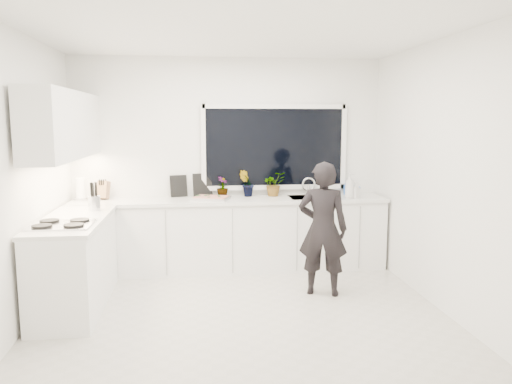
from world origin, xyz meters
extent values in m
cube|color=beige|center=(0.00, 0.00, -0.01)|extent=(4.00, 3.50, 0.02)
cube|color=white|center=(0.00, 1.76, 1.35)|extent=(4.00, 0.02, 2.70)
cube|color=white|center=(-2.01, 0.00, 1.35)|extent=(0.02, 3.50, 2.70)
cube|color=white|center=(2.01, 0.00, 1.35)|extent=(0.02, 3.50, 2.70)
cube|color=white|center=(0.00, 0.00, 2.71)|extent=(4.00, 3.50, 0.02)
cube|color=black|center=(0.60, 1.73, 1.55)|extent=(1.80, 0.02, 1.00)
cube|color=white|center=(0.00, 1.45, 0.44)|extent=(3.92, 0.58, 0.88)
cube|color=white|center=(-1.67, 0.35, 0.44)|extent=(0.58, 1.60, 0.88)
cube|color=silver|center=(0.00, 1.44, 0.90)|extent=(3.94, 0.62, 0.04)
cube|color=silver|center=(-1.67, 0.35, 0.90)|extent=(0.62, 1.60, 0.04)
cube|color=white|center=(-1.79, 0.70, 1.85)|extent=(0.34, 2.10, 0.70)
cube|color=silver|center=(1.05, 1.45, 0.87)|extent=(0.58, 0.42, 0.14)
cylinder|color=silver|center=(1.05, 1.65, 1.03)|extent=(0.03, 0.03, 0.22)
cube|color=black|center=(-1.69, 0.00, 0.94)|extent=(0.56, 0.48, 0.03)
imported|color=black|center=(0.93, 0.41, 0.73)|extent=(0.62, 0.50, 1.47)
cube|color=silver|center=(-0.25, 1.42, 0.94)|extent=(0.52, 0.45, 0.03)
cube|color=#AD171F|center=(-0.25, 1.42, 0.95)|extent=(0.47, 0.40, 0.01)
cylinder|color=blue|center=(1.59, 1.61, 0.98)|extent=(0.18, 0.18, 0.13)
cylinder|color=white|center=(-1.85, 1.55, 1.05)|extent=(0.13, 0.13, 0.26)
cube|color=#9E6F49|center=(-1.58, 1.59, 1.03)|extent=(0.16, 0.14, 0.22)
cylinder|color=#ABABB0|center=(-1.54, 0.80, 1.00)|extent=(0.14, 0.14, 0.16)
cube|color=black|center=(-0.66, 1.69, 1.06)|extent=(0.22, 0.08, 0.28)
cube|color=black|center=(-0.35, 1.69, 1.07)|extent=(0.25, 0.08, 0.30)
imported|color=#26662D|center=(-0.09, 1.61, 1.05)|extent=(0.20, 0.20, 0.26)
imported|color=#26662D|center=(0.22, 1.61, 1.09)|extent=(0.21, 0.18, 0.34)
imported|color=#26662D|center=(0.58, 1.61, 1.08)|extent=(0.34, 0.31, 0.32)
imported|color=#D8BF66|center=(1.50, 1.30, 1.08)|extent=(0.13, 0.12, 0.31)
imported|color=#D8BF66|center=(1.58, 1.30, 1.02)|extent=(0.13, 0.13, 0.20)
camera|label=1|loc=(-0.43, -4.76, 1.89)|focal=35.00mm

